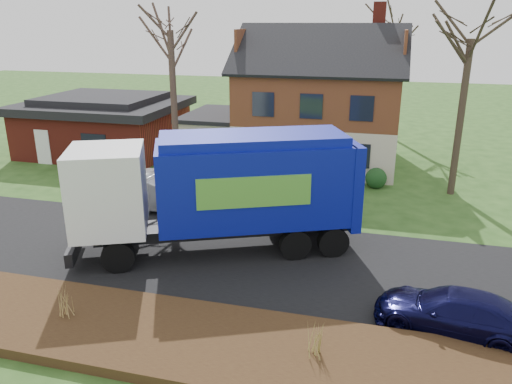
# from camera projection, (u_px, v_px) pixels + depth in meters

# --- Properties ---
(ground) EXTENTS (120.00, 120.00, 0.00)m
(ground) POSITION_uv_depth(u_px,v_px,m) (212.00, 255.00, 18.52)
(ground) COLOR #244517
(ground) RESTS_ON ground
(road) EXTENTS (80.00, 7.00, 0.02)m
(road) POSITION_uv_depth(u_px,v_px,m) (212.00, 255.00, 18.52)
(road) COLOR black
(road) RESTS_ON ground
(mulch_verge) EXTENTS (80.00, 3.50, 0.30)m
(mulch_verge) POSITION_uv_depth(u_px,v_px,m) (147.00, 333.00, 13.63)
(mulch_verge) COLOR black
(mulch_verge) RESTS_ON ground
(main_house) EXTENTS (12.95, 8.95, 9.26)m
(main_house) POSITION_uv_depth(u_px,v_px,m) (312.00, 96.00, 29.58)
(main_house) COLOR beige
(main_house) RESTS_ON ground
(ranch_house) EXTENTS (9.80, 8.20, 3.70)m
(ranch_house) POSITION_uv_depth(u_px,v_px,m) (105.00, 124.00, 32.71)
(ranch_house) COLOR maroon
(ranch_house) RESTS_ON ground
(garbage_truck) EXTENTS (10.59, 6.73, 4.44)m
(garbage_truck) POSITION_uv_depth(u_px,v_px,m) (223.00, 186.00, 18.12)
(garbage_truck) COLOR black
(garbage_truck) RESTS_ON ground
(silver_sedan) EXTENTS (5.14, 1.98, 1.67)m
(silver_sedan) POSITION_uv_depth(u_px,v_px,m) (154.00, 192.00, 22.78)
(silver_sedan) COLOR #A0A2A7
(silver_sedan) RESTS_ON ground
(navy_wagon) EXTENTS (4.53, 2.51, 1.24)m
(navy_wagon) POSITION_uv_depth(u_px,v_px,m) (454.00, 312.00, 13.77)
(navy_wagon) COLOR black
(navy_wagon) RESTS_ON ground
(tree_front_west) EXTENTS (3.66, 3.66, 10.87)m
(tree_front_west) POSITION_uv_depth(u_px,v_px,m) (169.00, 5.00, 23.67)
(tree_front_west) COLOR #433128
(tree_front_west) RESTS_ON ground
(tree_front_east) EXTENTS (3.85, 3.85, 10.68)m
(tree_front_east) POSITION_uv_depth(u_px,v_px,m) (475.00, 10.00, 22.29)
(tree_front_east) COLOR #3D3025
(tree_front_east) RESTS_ON ground
(tree_back) EXTENTS (3.25, 3.25, 10.29)m
(tree_back) POSITION_uv_depth(u_px,v_px,m) (397.00, 16.00, 35.08)
(tree_back) COLOR #3A2B22
(tree_back) RESTS_ON ground
(grass_clump_mid) EXTENTS (0.32, 0.26, 0.88)m
(grass_clump_mid) POSITION_uv_depth(u_px,v_px,m) (66.00, 302.00, 14.06)
(grass_clump_mid) COLOR #A08046
(grass_clump_mid) RESTS_ON mulch_verge
(grass_clump_east) EXTENTS (0.35, 0.29, 0.89)m
(grass_clump_east) POSITION_uv_depth(u_px,v_px,m) (318.00, 339.00, 12.39)
(grass_clump_east) COLOR #9A8944
(grass_clump_east) RESTS_ON mulch_verge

